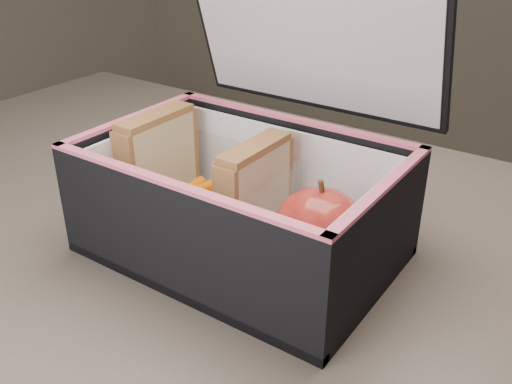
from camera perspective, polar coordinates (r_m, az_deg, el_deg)
kitchen_table at (r=0.62m, az=-4.22°, el=-13.42°), size 1.20×0.80×0.75m
lunch_bag at (r=0.54m, az=-1.22°, el=-0.16°), size 0.29×0.25×0.28m
plastic_tub at (r=0.58m, az=-5.14°, el=0.06°), size 0.17×0.12×0.07m
sandwich_left at (r=0.61m, az=-9.72°, el=3.19°), size 0.03×0.09×0.10m
sandwich_right at (r=0.54m, az=-0.11°, el=-0.03°), size 0.02×0.09×0.10m
carrot_sticks at (r=0.58m, az=-6.35°, el=-1.50°), size 0.04×0.16×0.03m
paper_napkin at (r=0.52m, az=6.61°, el=-7.37°), size 0.09×0.09×0.01m
red_apple at (r=0.50m, az=6.31°, el=-3.73°), size 0.10×0.10×0.08m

